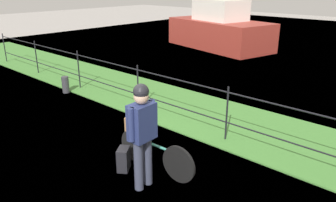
# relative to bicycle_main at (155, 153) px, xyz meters

# --- Properties ---
(ground_plane) EXTENTS (60.00, 60.00, 0.00)m
(ground_plane) POSITION_rel_bicycle_main_xyz_m (-1.03, -0.51, -0.33)
(ground_plane) COLOR #9E9993
(grass_strip) EXTENTS (27.00, 2.40, 0.03)m
(grass_strip) POSITION_rel_bicycle_main_xyz_m (-1.03, 2.59, -0.32)
(grass_strip) COLOR #478438
(grass_strip) RESTS_ON ground
(harbor_water) EXTENTS (30.00, 30.00, 0.00)m
(harbor_water) POSITION_rel_bicycle_main_xyz_m (-1.03, 11.15, -0.33)
(harbor_water) COLOR slate
(harbor_water) RESTS_ON ground
(iron_fence) EXTENTS (18.04, 0.04, 1.14)m
(iron_fence) POSITION_rel_bicycle_main_xyz_m (-1.03, 1.78, 0.34)
(iron_fence) COLOR black
(iron_fence) RESTS_ON ground
(bicycle_main) EXTENTS (1.61, 0.18, 0.62)m
(bicycle_main) POSITION_rel_bicycle_main_xyz_m (0.00, 0.00, 0.00)
(bicycle_main) COLOR black
(bicycle_main) RESTS_ON ground
(wooden_crate) EXTENTS (0.41, 0.31, 0.25)m
(wooden_crate) POSITION_rel_bicycle_main_xyz_m (-0.35, -0.02, 0.42)
(wooden_crate) COLOR olive
(wooden_crate) RESTS_ON bicycle_main
(terrier_dog) EXTENTS (0.32, 0.15, 0.18)m
(terrier_dog) POSITION_rel_bicycle_main_xyz_m (-0.33, -0.01, 0.62)
(terrier_dog) COLOR silver
(terrier_dog) RESTS_ON wooden_crate
(cyclist_person) EXTENTS (0.28, 0.54, 1.68)m
(cyclist_person) POSITION_rel_bicycle_main_xyz_m (0.19, -0.44, 0.67)
(cyclist_person) COLOR #383D51
(cyclist_person) RESTS_ON ground
(backpack_on_paving) EXTENTS (0.31, 0.33, 0.40)m
(backpack_on_paving) POSITION_rel_bicycle_main_xyz_m (-0.41, -0.33, -0.13)
(backpack_on_paving) COLOR black
(backpack_on_paving) RESTS_ON ground
(mooring_bollard) EXTENTS (0.20, 0.20, 0.48)m
(mooring_bollard) POSITION_rel_bicycle_main_xyz_m (-4.85, 1.28, -0.09)
(mooring_bollard) COLOR #38383D
(mooring_bollard) RESTS_ON ground
(moored_boat_mid) EXTENTS (5.52, 3.46, 3.84)m
(moored_boat_mid) POSITION_rel_bicycle_main_xyz_m (-5.53, 10.07, 0.53)
(moored_boat_mid) COLOR #9E3328
(moored_boat_mid) RESTS_ON ground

